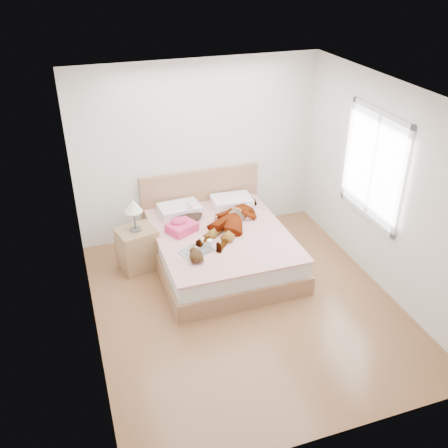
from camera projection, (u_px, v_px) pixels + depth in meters
name	position (u px, v px, depth m)	size (l,w,h in m)	color
ground	(246.00, 305.00, 6.18)	(4.00, 4.00, 0.00)	#54301A
woman	(232.00, 217.00, 6.87)	(0.57, 1.53, 0.21)	white
hair	(184.00, 213.00, 7.11)	(0.48, 0.59, 0.09)	black
phone	(189.00, 205.00, 7.02)	(0.05, 0.10, 0.01)	silver
room_shell	(374.00, 166.00, 6.18)	(4.00, 4.00, 4.00)	white
bed	(220.00, 244.00, 6.90)	(1.80, 2.08, 1.00)	brown
towel	(181.00, 226.00, 6.71)	(0.46, 0.43, 0.19)	#D73A77
magazine	(197.00, 251.00, 6.31)	(0.50, 0.43, 0.03)	silver
coffee_mug	(210.00, 243.00, 6.40)	(0.12, 0.08, 0.09)	white
plush_toy	(196.00, 256.00, 6.09)	(0.17, 0.26, 0.14)	black
nightstand	(137.00, 246.00, 6.74)	(0.57, 0.53, 1.04)	olive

